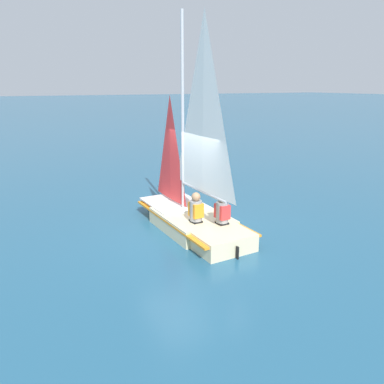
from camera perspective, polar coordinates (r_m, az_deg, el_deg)
ground_plane at (r=9.88m, az=0.00°, el=-5.66°), size 260.00×260.00×0.00m
sailboat_main at (r=9.60m, az=0.12°, el=-1.61°), size 4.01×1.70×5.36m
sailor_helm at (r=9.13m, az=0.59°, el=-3.36°), size 0.35×0.31×1.16m
sailor_crew at (r=9.05m, az=4.61°, el=-3.52°), size 0.35×0.31×1.16m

